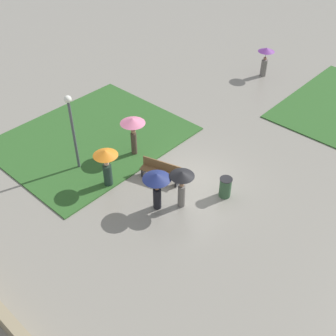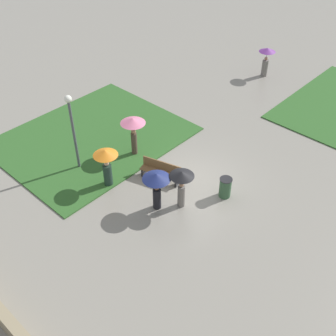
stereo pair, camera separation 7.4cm
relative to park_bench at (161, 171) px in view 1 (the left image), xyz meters
name	(u,v)px [view 1 (the left image)]	position (x,y,z in m)	size (l,w,h in m)	color
ground_plane	(192,182)	(1.20, 0.76, -0.47)	(90.00, 90.00, 0.00)	gray
lawn_patch_near	(92,138)	(-4.77, -0.03, -0.44)	(7.31, 8.90, 0.06)	#2D5B26
parapet_wall	(3,316)	(1.20, -8.53, -0.08)	(45.00, 0.35, 0.79)	gray
park_bench	(161,171)	(0.00, 0.00, 0.00)	(1.92, 0.92, 0.90)	brown
lamp_post	(72,123)	(-3.37, -1.97, 2.00)	(0.32, 0.32, 3.76)	#474C51
trash_bin	(225,187)	(2.77, 1.02, 0.00)	(0.54, 0.54, 0.94)	#335638
crowd_person_black	(182,181)	(1.79, -0.68, 0.84)	(1.01, 1.01, 1.80)	slate
crowd_person_pink	(133,126)	(-2.21, 0.49, 1.13)	(1.17, 1.17, 2.02)	#47382D
crowd_person_navy	(157,183)	(1.13, -1.44, 0.88)	(1.15, 1.15, 1.78)	black
crowd_person_orange	(106,161)	(-1.43, -1.85, 0.84)	(1.07, 1.07, 1.88)	#1E3328
lone_walker_far_path	(265,57)	(-2.17, 11.80, 0.78)	(1.02, 1.02, 1.84)	slate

